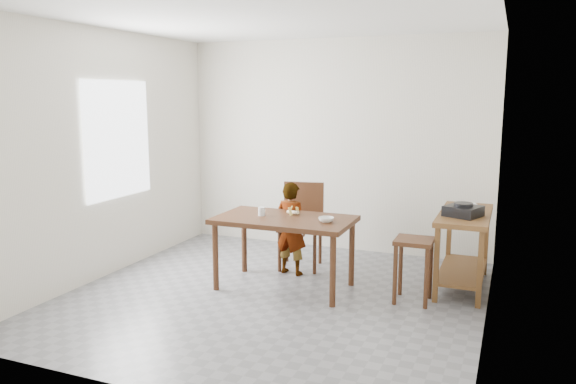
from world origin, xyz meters
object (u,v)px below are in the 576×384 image
at_px(prep_counter, 463,250).
at_px(dining_table, 284,253).
at_px(dining_chair, 300,227).
at_px(child, 291,228).
at_px(stool, 413,270).

bearing_deg(prep_counter, dining_table, -157.85).
distance_m(prep_counter, dining_chair, 1.82).
bearing_deg(prep_counter, child, -172.42).
xyz_separation_m(prep_counter, stool, (-0.41, -0.61, -0.09)).
height_order(dining_table, stool, dining_table).
relative_size(dining_table, child, 1.33).
xyz_separation_m(dining_table, stool, (1.31, 0.09, -0.06)).
height_order(dining_table, child, child).
relative_size(dining_table, dining_chair, 1.43).
xyz_separation_m(dining_table, prep_counter, (1.72, 0.70, 0.03)).
distance_m(child, stool, 1.48).
bearing_deg(prep_counter, stool, -124.01).
height_order(dining_table, dining_chair, dining_chair).
bearing_deg(dining_table, child, 103.24).
relative_size(prep_counter, dining_chair, 1.23).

